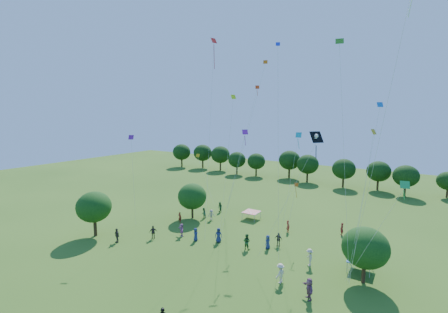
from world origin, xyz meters
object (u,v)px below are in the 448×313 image
near_tree_north (192,196)px  red_high_kite (213,74)px  tent_blue (360,260)px  near_tree_west (94,207)px  near_tree_east (365,248)px  tent_red_stripe (251,212)px  pirate_kite (315,140)px

near_tree_north → red_high_kite: 17.88m
tent_blue → near_tree_north: bearing=172.7°
near_tree_west → red_high_kite: bearing=40.6°
near_tree_east → tent_red_stripe: bearing=149.8°
tent_blue → pirate_kite: size_ratio=0.18×
near_tree_west → near_tree_north: near_tree_west is taller
pirate_kite → red_high_kite: red_high_kite is taller
tent_red_stripe → tent_blue: 17.45m
tent_blue → red_high_kite: red_high_kite is taller
near_tree_north → pirate_kite: bearing=-21.0°
near_tree_west → near_tree_east: size_ratio=1.09×
near_tree_north → red_high_kite: (5.15, -2.01, 17.00)m
tent_blue → red_high_kite: 26.53m
near_tree_west → near_tree_east: bearing=12.4°
near_tree_east → pirate_kite: 10.86m
near_tree_west → tent_red_stripe: bearing=49.5°
near_tree_west → near_tree_north: size_ratio=1.09×
near_tree_west → near_tree_east: (30.23, 6.63, -0.41)m
tent_red_stripe → tent_blue: size_ratio=1.00×
near_tree_west → pirate_kite: (25.97, 4.24, 9.28)m
tent_red_stripe → red_high_kite: red_high_kite is taller
tent_red_stripe → pirate_kite: (12.16, -11.94, 12.02)m
pirate_kite → near_tree_east: bearing=29.3°
tent_red_stripe → near_tree_east: bearing=-30.2°
tent_blue → pirate_kite: bearing=-128.7°
near_tree_north → tent_blue: 23.67m
near_tree_west → red_high_kite: 22.34m
near_tree_east → red_high_kite: 25.53m
near_tree_north → pirate_kite: size_ratio=0.42×
near_tree_north → tent_red_stripe: bearing=30.1°
tent_blue → tent_red_stripe: bearing=155.0°
near_tree_west → near_tree_north: 13.36m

